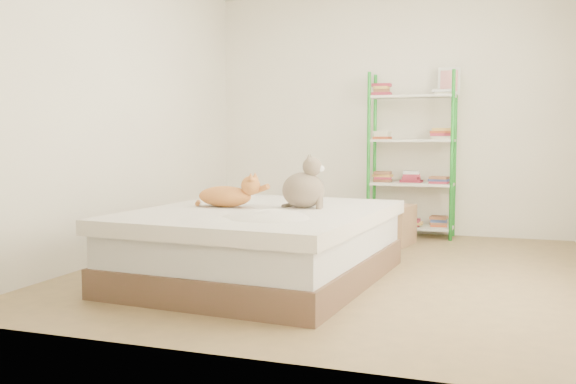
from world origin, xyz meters
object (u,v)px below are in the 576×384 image
at_px(grey_cat, 303,182).
at_px(white_bin, 272,215).
at_px(orange_cat, 225,194).
at_px(cardboard_box, 383,224).
at_px(shelf_unit, 412,161).
at_px(bed, 262,244).

xyz_separation_m(grey_cat, white_bin, (-1.01, 2.05, -0.53)).
distance_m(grey_cat, white_bin, 2.34).
bearing_deg(orange_cat, cardboard_box, 64.93).
height_order(orange_cat, shelf_unit, shelf_unit).
bearing_deg(cardboard_box, orange_cat, -105.11).
xyz_separation_m(orange_cat, shelf_unit, (1.05, 2.36, 0.17)).
height_order(bed, white_bin, bed).
xyz_separation_m(bed, white_bin, (-0.74, 2.20, -0.08)).
distance_m(bed, shelf_unit, 2.56).
xyz_separation_m(bed, grey_cat, (0.27, 0.15, 0.45)).
bearing_deg(cardboard_box, shelf_unit, 80.49).
height_order(bed, orange_cat, orange_cat).
relative_size(orange_cat, shelf_unit, 0.28).
xyz_separation_m(bed, orange_cat, (-0.31, 0.03, 0.36)).
bearing_deg(grey_cat, shelf_unit, -20.39).
bearing_deg(grey_cat, bed, 109.93).
bearing_deg(grey_cat, orange_cat, 92.60).
bearing_deg(white_bin, cardboard_box, -15.49).
distance_m(bed, cardboard_box, 1.92).
distance_m(bed, white_bin, 2.32).
height_order(grey_cat, white_bin, grey_cat).
bearing_deg(grey_cat, cardboard_box, -17.76).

